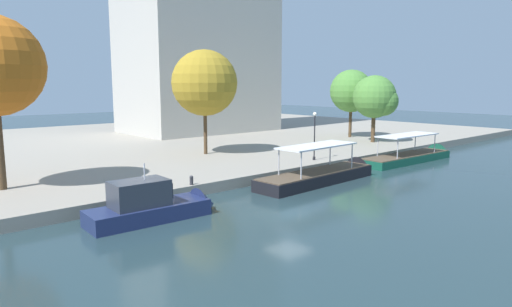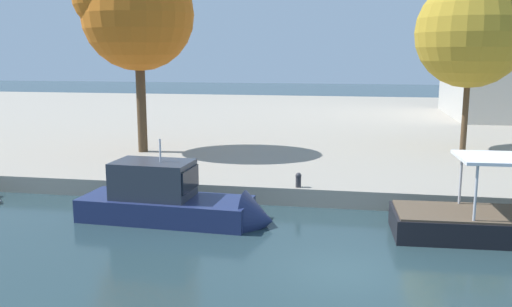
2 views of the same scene
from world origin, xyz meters
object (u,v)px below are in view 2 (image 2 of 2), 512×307
(motor_yacht_1, at_px, (178,205))
(tree_1, at_px, (131,12))
(mooring_bollard_0, at_px, (298,179))
(tree_3, at_px, (468,35))

(motor_yacht_1, xyz_separation_m, tree_1, (-6.27, 10.78, 8.73))
(mooring_bollard_0, relative_size, tree_1, 0.06)
(mooring_bollard_0, relative_size, tree_3, 0.06)
(mooring_bollard_0, distance_m, tree_3, 16.57)
(tree_3, bearing_deg, motor_yacht_1, -132.77)
(motor_yacht_1, relative_size, mooring_bollard_0, 12.14)
(tree_3, bearing_deg, mooring_bollard_0, -128.21)
(mooring_bollard_0, bearing_deg, motor_yacht_1, -144.61)
(tree_1, bearing_deg, mooring_bollard_0, -33.92)
(tree_1, bearing_deg, motor_yacht_1, -59.84)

